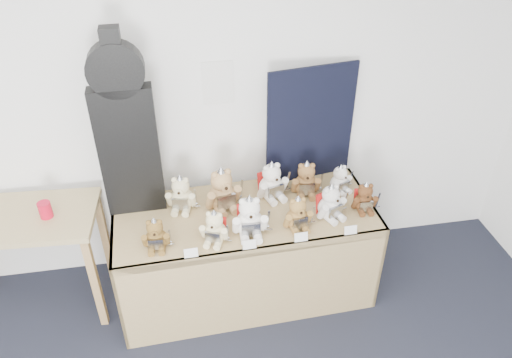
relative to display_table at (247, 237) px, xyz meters
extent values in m
plane|color=white|center=(-0.82, 0.54, 0.77)|extent=(6.00, 0.00, 6.00)
cube|color=silver|center=(-0.10, 0.53, 0.91)|extent=(0.21, 0.00, 0.30)
cube|color=olive|center=(0.00, 0.07, 0.13)|extent=(1.80, 0.80, 0.06)
cube|color=olive|center=(0.01, -0.28, -0.21)|extent=(1.77, 0.08, 0.74)
cube|color=olive|center=(-0.88, 0.04, -0.21)|extent=(0.05, 0.74, 0.74)
cube|color=olive|center=(0.87, 0.10, -0.21)|extent=(0.05, 0.74, 0.74)
cube|color=#A58758|center=(-1.47, 0.20, 0.22)|extent=(1.01, 0.61, 0.04)
cube|color=olive|center=(-1.03, -0.06, -0.19)|extent=(0.05, 0.05, 0.78)
cube|color=olive|center=(-1.00, 0.40, -0.19)|extent=(0.05, 0.05, 0.78)
cube|color=black|center=(-0.71, 0.26, 0.60)|extent=(0.38, 0.12, 0.89)
cylinder|color=black|center=(-0.71, 0.26, 1.16)|extent=(0.34, 0.12, 0.33)
cube|color=black|center=(-0.71, 0.26, 1.29)|extent=(0.11, 0.10, 0.22)
cube|color=black|center=(0.52, 0.42, 0.59)|extent=(0.64, 0.12, 0.87)
cylinder|color=red|center=(-1.28, 0.16, 0.29)|extent=(0.08, 0.08, 0.11)
ellipsoid|color=brown|center=(-0.59, -0.16, 0.22)|extent=(0.15, 0.13, 0.14)
sphere|color=brown|center=(-0.59, -0.16, 0.31)|extent=(0.10, 0.10, 0.10)
cylinder|color=brown|center=(-0.59, -0.20, 0.30)|extent=(0.04, 0.03, 0.04)
sphere|color=black|center=(-0.59, -0.22, 0.30)|extent=(0.02, 0.02, 0.02)
sphere|color=brown|center=(-0.62, -0.16, 0.35)|extent=(0.03, 0.03, 0.03)
sphere|color=brown|center=(-0.56, -0.16, 0.35)|extent=(0.03, 0.03, 0.03)
cylinder|color=brown|center=(-0.66, -0.17, 0.22)|extent=(0.04, 0.08, 0.10)
cylinder|color=brown|center=(-0.52, -0.18, 0.22)|extent=(0.04, 0.08, 0.10)
cylinder|color=brown|center=(-0.62, -0.21, 0.18)|extent=(0.05, 0.09, 0.04)
cylinder|color=brown|center=(-0.56, -0.21, 0.18)|extent=(0.05, 0.09, 0.04)
cube|color=silver|center=(-0.59, -0.21, 0.22)|extent=(0.09, 0.02, 0.08)
cone|color=silver|center=(-0.59, -0.16, 0.35)|extent=(0.09, 0.09, 0.07)
cube|color=silver|center=(-0.50, -0.19, 0.25)|extent=(0.01, 0.04, 0.15)
cube|color=silver|center=(-0.50, -0.19, 0.19)|extent=(0.04, 0.01, 0.01)
ellipsoid|color=beige|center=(-0.23, -0.16, 0.22)|extent=(0.18, 0.17, 0.15)
sphere|color=beige|center=(-0.23, -0.16, 0.32)|extent=(0.11, 0.11, 0.11)
cylinder|color=beige|center=(-0.24, -0.21, 0.31)|extent=(0.05, 0.04, 0.05)
sphere|color=black|center=(-0.25, -0.22, 0.31)|extent=(0.02, 0.02, 0.02)
sphere|color=beige|center=(-0.26, -0.15, 0.36)|extent=(0.03, 0.03, 0.03)
sphere|color=beige|center=(-0.19, -0.18, 0.36)|extent=(0.03, 0.03, 0.03)
cylinder|color=beige|center=(-0.30, -0.15, 0.23)|extent=(0.07, 0.09, 0.11)
cylinder|color=beige|center=(-0.17, -0.20, 0.23)|extent=(0.07, 0.09, 0.11)
cylinder|color=beige|center=(-0.28, -0.20, 0.18)|extent=(0.08, 0.10, 0.04)
cylinder|color=beige|center=(-0.22, -0.22, 0.18)|extent=(0.08, 0.10, 0.04)
cube|color=silver|center=(-0.25, -0.22, 0.22)|extent=(0.09, 0.05, 0.08)
cone|color=silver|center=(-0.23, -0.16, 0.36)|extent=(0.09, 0.09, 0.07)
cube|color=silver|center=(-0.15, -0.22, 0.25)|extent=(0.02, 0.04, 0.15)
cube|color=silver|center=(-0.15, -0.22, 0.19)|extent=(0.04, 0.02, 0.01)
cube|color=#A31412|center=(-0.21, -0.11, 0.23)|extent=(0.12, 0.07, 0.13)
ellipsoid|color=white|center=(0.00, -0.13, 0.24)|extent=(0.19, 0.16, 0.18)
sphere|color=white|center=(0.00, -0.13, 0.36)|extent=(0.13, 0.13, 0.13)
cylinder|color=white|center=(-0.01, -0.19, 0.35)|extent=(0.06, 0.03, 0.06)
sphere|color=black|center=(-0.01, -0.21, 0.35)|extent=(0.02, 0.02, 0.02)
sphere|color=white|center=(-0.05, -0.13, 0.41)|extent=(0.04, 0.04, 0.04)
sphere|color=white|center=(0.04, -0.13, 0.41)|extent=(0.04, 0.04, 0.04)
cylinder|color=white|center=(-0.09, -0.15, 0.25)|extent=(0.06, 0.10, 0.14)
cylinder|color=white|center=(0.08, -0.16, 0.25)|extent=(0.06, 0.10, 0.14)
cylinder|color=white|center=(-0.05, -0.19, 0.18)|extent=(0.06, 0.12, 0.05)
cylinder|color=white|center=(0.03, -0.20, 0.18)|extent=(0.06, 0.12, 0.05)
cube|color=silver|center=(-0.01, -0.20, 0.24)|extent=(0.12, 0.03, 0.10)
cone|color=silver|center=(0.00, -0.13, 0.42)|extent=(0.11, 0.11, 0.09)
cube|color=silver|center=(0.11, -0.17, 0.27)|extent=(0.02, 0.05, 0.19)
cube|color=silver|center=(0.11, -0.17, 0.20)|extent=(0.06, 0.01, 0.01)
cube|color=#A31412|center=(0.00, -0.06, 0.25)|extent=(0.15, 0.04, 0.16)
ellipsoid|color=olive|center=(0.31, -0.12, 0.22)|extent=(0.16, 0.14, 0.15)
sphere|color=olive|center=(0.31, -0.12, 0.32)|extent=(0.11, 0.11, 0.11)
cylinder|color=olive|center=(0.31, -0.17, 0.32)|extent=(0.05, 0.03, 0.05)
sphere|color=black|center=(0.32, -0.19, 0.32)|extent=(0.02, 0.02, 0.02)
sphere|color=olive|center=(0.27, -0.13, 0.37)|extent=(0.04, 0.04, 0.04)
sphere|color=olive|center=(0.34, -0.12, 0.37)|extent=(0.04, 0.04, 0.04)
cylinder|color=olive|center=(0.24, -0.15, 0.23)|extent=(0.05, 0.09, 0.11)
cylinder|color=olive|center=(0.38, -0.13, 0.23)|extent=(0.05, 0.09, 0.11)
cylinder|color=olive|center=(0.28, -0.18, 0.18)|extent=(0.06, 0.10, 0.05)
cylinder|color=olive|center=(0.35, -0.17, 0.18)|extent=(0.06, 0.10, 0.05)
cube|color=silver|center=(0.31, -0.18, 0.23)|extent=(0.10, 0.03, 0.08)
cone|color=silver|center=(0.31, -0.12, 0.37)|extent=(0.09, 0.09, 0.07)
cube|color=silver|center=(0.40, -0.14, 0.25)|extent=(0.02, 0.04, 0.16)
cube|color=silver|center=(0.40, -0.14, 0.19)|extent=(0.05, 0.01, 0.01)
ellipsoid|color=silver|center=(0.55, -0.06, 0.23)|extent=(0.20, 0.19, 0.16)
sphere|color=silver|center=(0.55, -0.06, 0.33)|extent=(0.12, 0.12, 0.12)
cylinder|color=silver|center=(0.57, -0.10, 0.33)|extent=(0.06, 0.04, 0.05)
sphere|color=black|center=(0.57, -0.12, 0.33)|extent=(0.02, 0.02, 0.02)
sphere|color=silver|center=(0.51, -0.07, 0.38)|extent=(0.04, 0.04, 0.04)
sphere|color=silver|center=(0.58, -0.04, 0.38)|extent=(0.04, 0.04, 0.04)
cylinder|color=silver|center=(0.48, -0.10, 0.24)|extent=(0.08, 0.10, 0.12)
cylinder|color=silver|center=(0.62, -0.04, 0.24)|extent=(0.08, 0.10, 0.12)
cylinder|color=silver|center=(0.54, -0.12, 0.18)|extent=(0.09, 0.12, 0.05)
cylinder|color=silver|center=(0.60, -0.09, 0.18)|extent=(0.09, 0.12, 0.05)
cube|color=silver|center=(0.57, -0.11, 0.23)|extent=(0.10, 0.06, 0.09)
cone|color=silver|center=(0.55, -0.06, 0.39)|extent=(0.10, 0.10, 0.08)
cube|color=silver|center=(0.65, -0.05, 0.26)|extent=(0.03, 0.04, 0.17)
cube|color=silver|center=(0.65, -0.05, 0.19)|extent=(0.05, 0.03, 0.01)
cube|color=#A31412|center=(0.52, 0.00, 0.24)|extent=(0.13, 0.08, 0.15)
ellipsoid|color=#57351D|center=(0.80, -0.02, 0.22)|extent=(0.14, 0.12, 0.14)
sphere|color=#57351D|center=(0.80, -0.02, 0.31)|extent=(0.10, 0.10, 0.10)
cylinder|color=#57351D|center=(0.79, -0.07, 0.30)|extent=(0.04, 0.02, 0.04)
sphere|color=black|center=(0.79, -0.08, 0.30)|extent=(0.02, 0.02, 0.02)
sphere|color=#57351D|center=(0.76, -0.02, 0.35)|extent=(0.03, 0.03, 0.03)
sphere|color=#57351D|center=(0.83, -0.02, 0.35)|extent=(0.03, 0.03, 0.03)
cylinder|color=#57351D|center=(0.73, -0.04, 0.22)|extent=(0.04, 0.08, 0.10)
cylinder|color=#57351D|center=(0.86, -0.04, 0.22)|extent=(0.04, 0.08, 0.10)
cylinder|color=#57351D|center=(0.76, -0.07, 0.18)|extent=(0.05, 0.09, 0.04)
cylinder|color=#57351D|center=(0.83, -0.07, 0.18)|extent=(0.05, 0.09, 0.04)
cube|color=silver|center=(0.79, -0.08, 0.22)|extent=(0.09, 0.02, 0.08)
cone|color=silver|center=(0.80, -0.02, 0.35)|extent=(0.09, 0.09, 0.07)
cube|color=silver|center=(0.88, -0.05, 0.24)|extent=(0.01, 0.03, 0.14)
cube|color=silver|center=(0.88, -0.05, 0.19)|extent=(0.04, 0.01, 0.01)
cube|color=#A31412|center=(0.80, 0.03, 0.23)|extent=(0.11, 0.03, 0.12)
ellipsoid|color=beige|center=(-0.41, 0.21, 0.23)|extent=(0.19, 0.17, 0.16)
sphere|color=beige|center=(-0.41, 0.21, 0.34)|extent=(0.12, 0.12, 0.12)
cylinder|color=beige|center=(-0.42, 0.16, 0.33)|extent=(0.06, 0.04, 0.05)
sphere|color=black|center=(-0.43, 0.14, 0.33)|extent=(0.02, 0.02, 0.02)
sphere|color=beige|center=(-0.45, 0.21, 0.39)|extent=(0.04, 0.04, 0.04)
sphere|color=beige|center=(-0.38, 0.20, 0.39)|extent=(0.04, 0.04, 0.04)
cylinder|color=beige|center=(-0.49, 0.20, 0.24)|extent=(0.07, 0.10, 0.12)
cylinder|color=beige|center=(-0.34, 0.17, 0.24)|extent=(0.07, 0.10, 0.12)
cylinder|color=beige|center=(-0.46, 0.16, 0.18)|extent=(0.07, 0.12, 0.05)
cylinder|color=beige|center=(-0.39, 0.14, 0.18)|extent=(0.07, 0.12, 0.05)
cube|color=silver|center=(-0.43, 0.14, 0.23)|extent=(0.11, 0.04, 0.09)
cone|color=silver|center=(-0.41, 0.21, 0.39)|extent=(0.10, 0.10, 0.08)
cube|color=silver|center=(-0.32, 0.15, 0.26)|extent=(0.02, 0.04, 0.17)
cube|color=silver|center=(-0.32, 0.15, 0.20)|extent=(0.05, 0.02, 0.01)
ellipsoid|color=tan|center=(-0.14, 0.17, 0.24)|extent=(0.23, 0.21, 0.20)
sphere|color=tan|center=(-0.14, 0.17, 0.37)|extent=(0.15, 0.15, 0.15)
cylinder|color=tan|center=(-0.13, 0.11, 0.36)|extent=(0.07, 0.05, 0.06)
sphere|color=black|center=(-0.12, 0.09, 0.36)|extent=(0.02, 0.02, 0.02)
sphere|color=tan|center=(-0.19, 0.16, 0.43)|extent=(0.05, 0.05, 0.05)
sphere|color=tan|center=(-0.10, 0.18, 0.43)|extent=(0.05, 0.05, 0.05)
cylinder|color=tan|center=(-0.23, 0.12, 0.25)|extent=(0.08, 0.12, 0.15)
cylinder|color=tan|center=(-0.04, 0.17, 0.25)|extent=(0.08, 0.12, 0.15)
cylinder|color=tan|center=(-0.17, 0.09, 0.19)|extent=(0.09, 0.14, 0.06)
cylinder|color=tan|center=(-0.08, 0.11, 0.19)|extent=(0.09, 0.14, 0.06)
cube|color=silver|center=(-0.12, 0.09, 0.25)|extent=(0.13, 0.05, 0.11)
cone|color=silver|center=(-0.14, 0.17, 0.44)|extent=(0.12, 0.12, 0.09)
cube|color=silver|center=(-0.01, 0.16, 0.28)|extent=(0.03, 0.05, 0.21)
cube|color=silver|center=(-0.01, 0.16, 0.20)|extent=(0.06, 0.02, 0.01)
ellipsoid|color=white|center=(0.21, 0.23, 0.23)|extent=(0.21, 0.20, 0.18)
sphere|color=white|center=(0.21, 0.23, 0.35)|extent=(0.13, 0.13, 0.13)
cylinder|color=white|center=(0.23, 0.18, 0.34)|extent=(0.06, 0.04, 0.05)
sphere|color=black|center=(0.23, 0.16, 0.34)|extent=(0.02, 0.02, 0.02)
sphere|color=white|center=(0.17, 0.22, 0.40)|extent=(0.04, 0.04, 0.04)
sphere|color=white|center=(0.25, 0.24, 0.40)|extent=(0.04, 0.04, 0.04)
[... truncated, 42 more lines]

